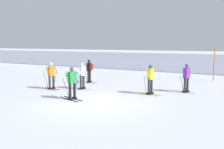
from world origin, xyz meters
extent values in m
plane|color=silver|center=(0.00, 0.00, 0.00)|extent=(120.00, 120.00, 0.00)
cube|color=silver|center=(0.00, 19.19, 0.96)|extent=(80.00, 9.52, 1.92)
cube|color=silver|center=(-2.85, 2.68, 0.01)|extent=(1.60, 0.11, 0.02)
cube|color=silver|center=(-2.85, 2.96, 0.01)|extent=(1.60, 0.11, 0.02)
cube|color=black|center=(-2.70, 2.68, 0.07)|extent=(0.26, 0.12, 0.10)
cube|color=black|center=(-2.70, 2.96, 0.07)|extent=(0.26, 0.12, 0.10)
cylinder|color=#2D2D33|center=(-2.70, 2.68, 0.55)|extent=(0.14, 0.14, 0.85)
cylinder|color=#2D2D33|center=(-2.70, 2.96, 0.55)|extent=(0.14, 0.14, 0.85)
cube|color=white|center=(-2.70, 2.82, 1.17)|extent=(0.24, 0.38, 0.60)
cylinder|color=white|center=(-2.73, 2.57, 1.16)|extent=(0.09, 0.26, 0.55)
cylinder|color=white|center=(-2.72, 3.07, 1.16)|extent=(0.09, 0.26, 0.55)
sphere|color=silver|center=(-2.70, 2.82, 1.60)|extent=(0.22, 0.22, 0.22)
cylinder|color=#38383D|center=(-2.81, 2.45, 0.52)|extent=(0.03, 0.25, 1.05)
cylinder|color=#38383D|center=(-2.80, 3.20, 0.52)|extent=(0.03, 0.25, 1.05)
cube|color=silver|center=(3.11, 4.89, 0.01)|extent=(1.52, 0.66, 0.02)
cube|color=silver|center=(3.21, 5.15, 0.01)|extent=(1.52, 0.66, 0.02)
cube|color=black|center=(3.25, 4.83, 0.07)|extent=(0.29, 0.21, 0.10)
cube|color=black|center=(3.35, 5.10, 0.07)|extent=(0.29, 0.21, 0.10)
cylinder|color=#2D2D33|center=(3.25, 4.83, 0.55)|extent=(0.14, 0.14, 0.85)
cylinder|color=#2D2D33|center=(3.35, 5.10, 0.55)|extent=(0.14, 0.14, 0.85)
cube|color=purple|center=(3.30, 4.97, 1.17)|extent=(0.36, 0.44, 0.60)
cylinder|color=purple|center=(3.20, 4.74, 1.16)|extent=(0.18, 0.27, 0.55)
cylinder|color=purple|center=(3.38, 5.21, 1.16)|extent=(0.18, 0.27, 0.55)
sphere|color=#4C4C56|center=(3.30, 4.97, 1.60)|extent=(0.22, 0.22, 0.22)
cylinder|color=#38383D|center=(3.11, 4.74, 0.53)|extent=(0.18, 0.41, 1.07)
cylinder|color=#38383D|center=(3.31, 5.27, 0.53)|extent=(0.18, 0.41, 1.07)
cube|color=gold|center=(-3.94, 5.06, 0.01)|extent=(1.59, 0.39, 0.02)
cube|color=gold|center=(-3.99, 5.34, 0.01)|extent=(1.59, 0.39, 0.02)
cube|color=black|center=(-3.79, 5.09, 0.07)|extent=(0.28, 0.17, 0.10)
cube|color=black|center=(-3.84, 5.37, 0.07)|extent=(0.28, 0.17, 0.10)
cylinder|color=black|center=(-3.79, 5.09, 0.55)|extent=(0.14, 0.14, 0.85)
cylinder|color=black|center=(-3.84, 5.37, 0.55)|extent=(0.14, 0.14, 0.85)
cube|color=black|center=(-3.82, 5.23, 1.17)|extent=(0.31, 0.42, 0.60)
cylinder|color=black|center=(-3.79, 4.98, 1.16)|extent=(0.14, 0.27, 0.55)
cylinder|color=black|center=(-3.88, 5.47, 1.16)|extent=(0.14, 0.27, 0.55)
sphere|color=black|center=(-3.82, 5.23, 1.60)|extent=(0.22, 0.22, 0.22)
cylinder|color=#38383D|center=(-3.86, 4.91, 0.57)|extent=(0.09, 0.38, 1.16)
cylinder|color=#38383D|center=(-3.97, 5.52, 0.57)|extent=(0.09, 0.38, 1.16)
cube|color=maroon|center=(-3.61, 5.27, 1.19)|extent=(0.23, 0.31, 0.40)
cube|color=gold|center=(1.46, 3.29, 0.01)|extent=(1.59, 0.41, 0.02)
cube|color=gold|center=(1.52, 3.57, 0.01)|extent=(1.59, 0.41, 0.02)
cube|color=black|center=(1.61, 3.26, 0.07)|extent=(0.28, 0.17, 0.10)
cube|color=black|center=(1.66, 3.54, 0.07)|extent=(0.28, 0.17, 0.10)
cylinder|color=#2D2D33|center=(1.61, 3.26, 0.55)|extent=(0.14, 0.14, 0.85)
cylinder|color=#2D2D33|center=(1.66, 3.54, 0.55)|extent=(0.14, 0.14, 0.85)
cube|color=yellow|center=(1.64, 3.40, 1.17)|extent=(0.31, 0.42, 0.60)
cylinder|color=yellow|center=(1.57, 3.16, 1.16)|extent=(0.14, 0.27, 0.55)
cylinder|color=yellow|center=(1.67, 3.65, 1.16)|extent=(0.14, 0.27, 0.55)
sphere|color=#4C4C56|center=(1.64, 3.40, 1.60)|extent=(0.22, 0.22, 0.22)
cylinder|color=#38383D|center=(1.47, 3.06, 0.56)|extent=(0.08, 0.27, 1.13)
cylinder|color=#38383D|center=(1.61, 3.78, 0.56)|extent=(0.08, 0.27, 1.13)
cube|color=red|center=(-4.59, 1.79, 0.01)|extent=(1.57, 0.48, 0.02)
cube|color=red|center=(-4.52, 2.06, 0.01)|extent=(1.57, 0.48, 0.02)
cube|color=black|center=(-4.44, 1.75, 0.07)|extent=(0.28, 0.18, 0.10)
cube|color=black|center=(-4.38, 2.02, 0.07)|extent=(0.28, 0.18, 0.10)
cylinder|color=#2D2D33|center=(-4.44, 1.75, 0.55)|extent=(0.14, 0.14, 0.85)
cylinder|color=#2D2D33|center=(-4.38, 2.02, 0.55)|extent=(0.14, 0.14, 0.85)
cube|color=orange|center=(-4.41, 1.89, 1.17)|extent=(0.33, 0.43, 0.60)
cylinder|color=orange|center=(-4.49, 1.65, 1.16)|extent=(0.15, 0.27, 0.55)
cylinder|color=orange|center=(-4.37, 2.13, 1.16)|extent=(0.15, 0.27, 0.55)
sphere|color=silver|center=(-4.41, 1.89, 1.60)|extent=(0.22, 0.22, 0.22)
cylinder|color=#38383D|center=(-4.59, 1.59, 0.59)|extent=(0.10, 0.33, 1.20)
cylinder|color=#38383D|center=(-4.42, 2.24, 0.59)|extent=(0.10, 0.33, 1.20)
cube|color=black|center=(-1.61, 0.12, 0.01)|extent=(1.56, 0.55, 0.02)
cube|color=black|center=(-1.53, 0.39, 0.01)|extent=(1.56, 0.55, 0.02)
cube|color=black|center=(-1.47, 0.08, 0.07)|extent=(0.28, 0.19, 0.10)
cube|color=black|center=(-1.39, 0.34, 0.07)|extent=(0.28, 0.19, 0.10)
cylinder|color=black|center=(-1.47, 0.08, 0.55)|extent=(0.14, 0.14, 0.85)
cylinder|color=black|center=(-1.39, 0.34, 0.55)|extent=(0.14, 0.14, 0.85)
cube|color=#23843D|center=(-1.43, 0.21, 1.17)|extent=(0.34, 0.43, 0.60)
cylinder|color=#23843D|center=(-1.52, -0.02, 1.16)|extent=(0.16, 0.27, 0.55)
cylinder|color=#23843D|center=(-1.38, 0.46, 1.16)|extent=(0.16, 0.27, 0.55)
sphere|color=#4C4C56|center=(-1.43, 0.21, 1.60)|extent=(0.22, 0.22, 0.22)
cylinder|color=#38383D|center=(-1.61, -0.04, 0.58)|extent=(0.14, 0.40, 1.17)
cylinder|color=#38383D|center=(-1.44, 0.52, 0.58)|extent=(0.14, 0.40, 1.17)
cylinder|color=#C65614|center=(4.13, 10.72, 1.29)|extent=(0.07, 0.07, 2.57)
camera|label=1|loc=(6.41, -9.65, 2.89)|focal=39.22mm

